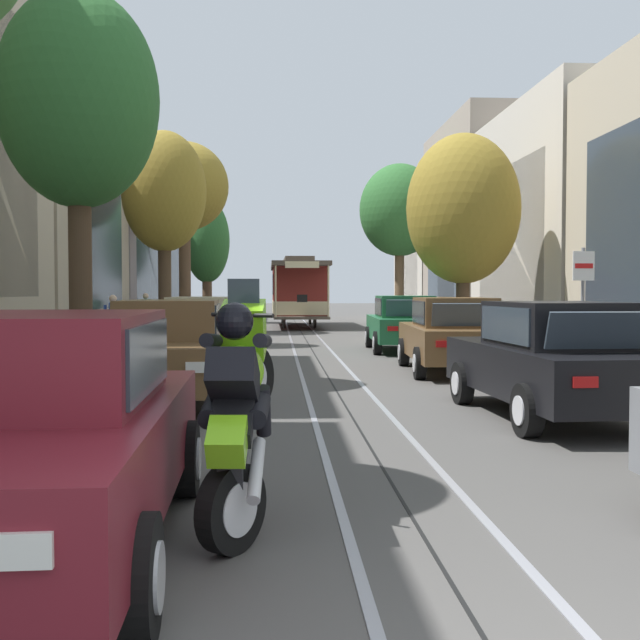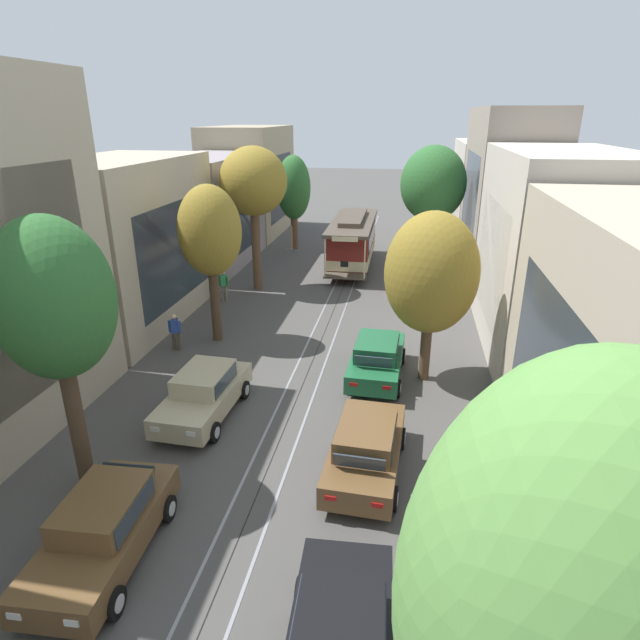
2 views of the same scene
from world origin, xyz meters
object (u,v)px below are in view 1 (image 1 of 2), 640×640
Objects in this scene: street_tree_kerb_right_second at (463,210)px; motorcycle_with_rider at (238,400)px; parked_car_maroon_near_left at (32,432)px; street_sign_post at (583,303)px; parked_car_beige_mid_left at (203,330)px; parked_car_brown_mid_right at (453,335)px; parked_car_brown_second_left at (169,350)px; pedestrian_on_left_pavement at (146,312)px; street_tree_kerb_left_mid at (164,194)px; street_tree_kerb_right_mid at (400,211)px; pedestrian_on_right_pavement at (113,319)px; parked_car_black_second_right at (555,359)px; parked_car_green_fourth_right at (404,323)px; cable_car_trolley at (298,292)px; street_tree_kerb_left_second at (78,102)px; street_tree_kerb_left_fourth at (184,188)px; street_tree_kerb_left_far at (207,242)px.

street_tree_kerb_right_second is 17.63m from motorcycle_with_rider.
street_sign_post is at bearing 47.30° from parked_car_maroon_near_left.
parked_car_beige_mid_left is 1.00× the size of parked_car_brown_mid_right.
street_tree_kerb_right_second is (7.06, 9.85, 3.26)m from parked_car_brown_second_left.
pedestrian_on_left_pavement is at bearing 106.18° from parked_car_beige_mid_left.
street_tree_kerb_left_mid reaches higher than parked_car_beige_mid_left.
pedestrian_on_right_pavement is (-10.54, -12.87, -4.54)m from street_tree_kerb_right_mid.
parked_car_brown_second_left is 1.00× the size of parked_car_black_second_right.
parked_car_green_fourth_right is 15.65m from cable_car_trolley.
pedestrian_on_left_pavement is (-8.68, 18.93, 0.12)m from parked_car_black_second_right.
street_tree_kerb_left_mid is at bearing -128.71° from street_tree_kerb_right_mid.
street_tree_kerb_right_mid is (7.43, 23.56, 4.64)m from parked_car_brown_second_left.
parked_car_beige_mid_left is at bearing 63.75° from street_tree_kerb_left_second.
parked_car_black_second_right is 25.92m from street_tree_kerb_right_mid.
parked_car_brown_mid_right is (-0.05, 5.79, 0.00)m from parked_car_black_second_right.
street_tree_kerb_left_fourth is at bearing 82.88° from pedestrian_on_right_pavement.
street_tree_kerb_left_fourth is 9.90m from street_tree_kerb_left_far.
street_tree_kerb_left_far reaches higher than motorcycle_with_rider.
street_tree_kerb_left_far is 4.06× the size of pedestrian_on_left_pavement.
street_sign_post is (-0.35, -9.53, -2.53)m from street_tree_kerb_right_second.
pedestrian_on_left_pavement is at bearing 123.32° from parked_car_brown_mid_right.
parked_car_brown_second_left is at bearing 102.06° from motorcycle_with_rider.
street_tree_kerb_right_mid is 13.28m from pedestrian_on_left_pavement.
pedestrian_on_left_pavement is at bearing 101.12° from motorcycle_with_rider.
parked_car_beige_mid_left is at bearing 124.76° from parked_car_black_second_right.
parked_car_maroon_near_left and parked_car_beige_mid_left have the same top height.
parked_car_black_second_right is 2.62m from street_sign_post.
street_sign_post is at bearing 59.72° from parked_car_black_second_right.
parked_car_beige_mid_left is 1.00× the size of parked_car_black_second_right.
parked_car_brown_second_left is at bearing -177.33° from street_sign_post.
parked_car_green_fourth_right is at bearing -7.29° from pedestrian_on_right_pavement.
parked_car_beige_mid_left is at bearing -56.58° from pedestrian_on_right_pavement.
street_tree_kerb_left_second is at bearing -139.79° from street_tree_kerb_right_second.
street_tree_kerb_right_mid reaches higher than pedestrian_on_right_pavement.
parked_car_maroon_near_left is 19.43m from street_tree_kerb_left_mid.
street_sign_post is at bearing -81.44° from parked_car_green_fourth_right.
pedestrian_on_left_pavement is (-3.31, 23.96, 0.12)m from parked_car_maroon_near_left.
street_sign_post is at bearing -54.05° from street_tree_kerb_left_mid.
street_tree_kerb_left_second reaches higher than parked_car_green_fourth_right.
motorcycle_with_rider is at bearing -77.94° from parked_car_brown_second_left.
street_tree_kerb_right_second is at bearing -35.04° from pedestrian_on_left_pavement.
parked_car_green_fourth_right is at bearing -80.41° from cable_car_trolley.
street_tree_kerb_left_mid is at bearing 161.14° from parked_car_green_fourth_right.
parked_car_green_fourth_right is at bearing 72.38° from parked_car_maroon_near_left.
parked_car_beige_mid_left is at bearing 139.66° from street_sign_post.
street_tree_kerb_left_mid is 4.16× the size of pedestrian_on_right_pavement.
pedestrian_on_right_pavement reaches higher than parked_car_beige_mid_left.
cable_car_trolley is (-4.72, 1.47, -3.78)m from street_tree_kerb_right_mid.
street_tree_kerb_right_second is at bearing 67.33° from parked_car_maroon_near_left.
pedestrian_on_right_pavement is at bearing -129.33° from street_tree_kerb_right_mid.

